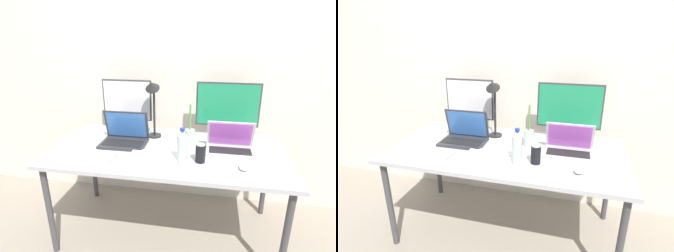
# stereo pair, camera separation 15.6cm
# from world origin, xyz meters

# --- Properties ---
(ground_plane) EXTENTS (16.00, 16.00, 0.00)m
(ground_plane) POSITION_xyz_m (0.00, 0.00, 0.00)
(ground_plane) COLOR gray
(wall_back) EXTENTS (7.00, 0.08, 2.60)m
(wall_back) POSITION_xyz_m (0.00, 0.59, 1.30)
(wall_back) COLOR silver
(wall_back) RESTS_ON ground
(work_desk) EXTENTS (1.71, 0.84, 0.74)m
(work_desk) POSITION_xyz_m (0.00, 0.00, 0.68)
(work_desk) COLOR #424247
(work_desk) RESTS_ON ground
(monitor_left) EXTENTS (0.42, 0.19, 0.44)m
(monitor_left) POSITION_xyz_m (-0.41, 0.33, 0.98)
(monitor_left) COLOR #38383D
(monitor_left) RESTS_ON work_desk
(monitor_center) EXTENTS (0.50, 0.21, 0.45)m
(monitor_center) POSITION_xyz_m (0.43, 0.33, 0.98)
(monitor_center) COLOR #38383D
(monitor_center) RESTS_ON work_desk
(laptop_silver) EXTENTS (0.35, 0.24, 0.25)m
(laptop_silver) POSITION_xyz_m (-0.35, 0.05, 0.80)
(laptop_silver) COLOR #2D2D33
(laptop_silver) RESTS_ON work_desk
(laptop_secondary) EXTENTS (0.33, 0.21, 0.22)m
(laptop_secondary) POSITION_xyz_m (0.45, 0.05, 0.79)
(laptop_secondary) COLOR #B7B7BC
(laptop_secondary) RESTS_ON work_desk
(keyboard_main) EXTENTS (0.37, 0.16, 0.02)m
(keyboard_main) POSITION_xyz_m (-0.05, -0.15, 0.75)
(keyboard_main) COLOR white
(keyboard_main) RESTS_ON work_desk
(keyboard_aux) EXTENTS (0.42, 0.14, 0.02)m
(keyboard_aux) POSITION_xyz_m (-0.54, -0.24, 0.75)
(keyboard_aux) COLOR #B2B2B7
(keyboard_aux) RESTS_ON work_desk
(mouse_by_keyboard) EXTENTS (0.10, 0.12, 0.03)m
(mouse_by_keyboard) POSITION_xyz_m (0.53, -0.21, 0.76)
(mouse_by_keyboard) COLOR silver
(mouse_by_keyboard) RESTS_ON work_desk
(water_bottle) EXTENTS (0.07, 0.07, 0.25)m
(water_bottle) POSITION_xyz_m (0.13, -0.20, 0.85)
(water_bottle) COLOR silver
(water_bottle) RESTS_ON work_desk
(soda_can_near_keyboard) EXTENTS (0.07, 0.07, 0.13)m
(soda_can_near_keyboard) POSITION_xyz_m (0.25, -0.16, 0.80)
(soda_can_near_keyboard) COLOR black
(soda_can_near_keyboard) RESTS_ON work_desk
(bamboo_vase) EXTENTS (0.08, 0.08, 0.32)m
(bamboo_vase) POSITION_xyz_m (0.15, 0.10, 0.81)
(bamboo_vase) COLOR #B2D1B7
(bamboo_vase) RESTS_ON work_desk
(desk_lamp) EXTENTS (0.11, 0.18, 0.49)m
(desk_lamp) POSITION_xyz_m (-0.15, 0.18, 1.08)
(desk_lamp) COLOR black
(desk_lamp) RESTS_ON work_desk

